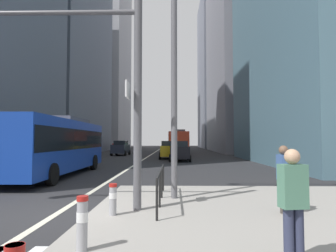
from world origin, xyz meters
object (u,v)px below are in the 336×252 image
(city_bus_red_receding, at_px, (177,142))
(pedestrian_far, at_px, (293,200))
(city_bus_blue_oncoming, at_px, (57,143))
(car_receding_near, at_px, (168,150))
(street_lamp_post, at_px, (174,41))
(pedestrian_walking, at_px, (284,176))
(bollard_left, at_px, (82,220))
(traffic_signal_gantry, at_px, (59,63))
(car_oncoming_mid, at_px, (121,148))
(city_bus_red_distant, at_px, (176,141))
(car_receding_far, at_px, (179,151))
(bollard_right, at_px, (113,197))
(car_oncoming_far, at_px, (119,146))

(city_bus_red_receding, xyz_separation_m, pedestrian_far, (1.33, -36.12, -0.72))
(city_bus_blue_oncoming, height_order, pedestrian_far, city_bus_blue_oncoming)
(car_receding_near, bearing_deg, street_lamp_post, -88.37)
(street_lamp_post, relative_size, pedestrian_walking, 4.63)
(city_bus_red_receding, height_order, bollard_left, city_bus_red_receding)
(traffic_signal_gantry, distance_m, pedestrian_walking, 6.69)
(car_oncoming_mid, bearing_deg, city_bus_red_distant, 69.96)
(city_bus_red_receding, xyz_separation_m, car_receding_far, (0.07, -12.43, -0.85))
(car_receding_near, xyz_separation_m, pedestrian_far, (2.41, -27.11, 0.12))
(city_bus_blue_oncoming, relative_size, bollard_right, 14.09)
(car_oncoming_far, relative_size, pedestrian_far, 2.35)
(city_bus_red_receding, relative_size, pedestrian_walking, 6.75)
(city_bus_red_distant, relative_size, traffic_signal_gantry, 1.81)
(car_receding_far, distance_m, traffic_signal_gantry, 20.90)
(city_bus_blue_oncoming, bearing_deg, city_bus_red_distant, 80.68)
(city_bus_red_receding, bearing_deg, bollard_right, -93.41)
(car_oncoming_mid, relative_size, street_lamp_post, 0.52)
(pedestrian_far, bearing_deg, city_bus_red_receding, 92.11)
(traffic_signal_gantry, bearing_deg, car_oncoming_mid, 97.34)
(car_oncoming_mid, relative_size, bollard_right, 5.30)
(bollard_left, bearing_deg, car_receding_far, 84.88)
(city_bus_blue_oncoming, distance_m, car_oncoming_mid, 22.35)
(city_bus_red_distant, height_order, street_lamp_post, street_lamp_post)
(city_bus_red_receding, distance_m, traffic_signal_gantry, 33.04)
(bollard_right, height_order, pedestrian_walking, pedestrian_walking)
(city_bus_blue_oncoming, xyz_separation_m, bollard_right, (5.13, -9.04, -1.25))
(city_bus_red_receding, relative_size, car_oncoming_far, 2.87)
(car_receding_near, xyz_separation_m, bollard_right, (-0.90, -24.29, -0.40))
(car_receding_far, bearing_deg, city_bus_red_distant, 90.25)
(car_receding_near, bearing_deg, city_bus_blue_oncoming, -111.58)
(car_receding_far, distance_m, pedestrian_walking, 20.80)
(city_bus_blue_oncoming, height_order, car_oncoming_far, city_bus_blue_oncoming)
(car_receding_far, height_order, traffic_signal_gantry, traffic_signal_gantry)
(car_oncoming_far, relative_size, bollard_left, 4.44)
(car_oncoming_mid, distance_m, bollard_right, 31.87)
(bollard_right, bearing_deg, street_lamp_post, 54.62)
(car_oncoming_far, bearing_deg, city_bus_red_distant, 20.19)
(bollard_right, distance_m, pedestrian_walking, 4.35)
(city_bus_blue_oncoming, xyz_separation_m, pedestrian_walking, (9.45, -8.84, -0.72))
(pedestrian_walking, bearing_deg, car_oncoming_mid, 107.67)
(bollard_left, height_order, pedestrian_walking, pedestrian_walking)
(traffic_signal_gantry, height_order, street_lamp_post, street_lamp_post)
(city_bus_blue_oncoming, distance_m, car_receding_far, 13.87)
(city_bus_red_distant, height_order, pedestrian_far, city_bus_red_distant)
(city_bus_red_receding, xyz_separation_m, pedestrian_walking, (2.33, -33.10, -0.72))
(car_oncoming_far, bearing_deg, bollard_right, -79.36)
(car_receding_near, xyz_separation_m, car_oncoming_far, (-9.91, 23.70, -0.00))
(car_receding_far, height_order, car_oncoming_far, same)
(city_bus_red_distant, bearing_deg, traffic_signal_gantry, -93.95)
(city_bus_blue_oncoming, height_order, bollard_left, city_bus_blue_oncoming)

